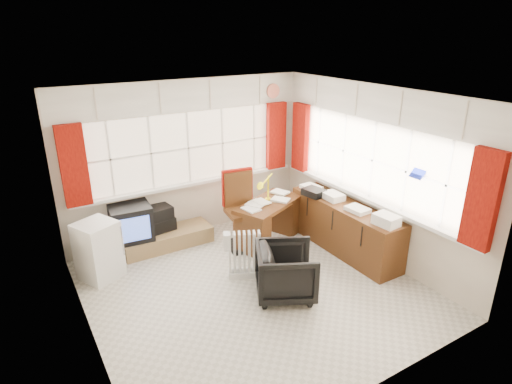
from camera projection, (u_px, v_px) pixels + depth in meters
ground at (254, 289)px, 5.62m from camera, size 4.00×4.00×0.00m
room_walls at (253, 182)px, 5.08m from camera, size 4.00×4.00×4.00m
window_back at (191, 179)px, 6.83m from camera, size 3.70×0.12×3.60m
window_right at (368, 194)px, 6.22m from camera, size 0.12×3.70×3.60m
curtains at (275, 155)px, 6.28m from camera, size 3.83×3.83×1.15m
overhead_cabinets at (277, 100)px, 6.07m from camera, size 3.98×3.98×0.48m
desk at (268, 220)px, 6.74m from camera, size 1.30×1.00×0.71m
desk_lamp at (268, 182)px, 6.63m from camera, size 0.16×0.14×0.43m
task_chair at (240, 206)px, 6.59m from camera, size 0.57×0.59×1.20m
office_chair at (286, 272)px, 5.39m from camera, size 0.99×0.98×0.67m
radiator at (245, 259)px, 5.82m from camera, size 0.48×0.35×0.67m
credenza at (344, 226)px, 6.48m from camera, size 0.50×2.00×0.85m
file_tray at (314, 192)px, 6.67m from camera, size 0.30×0.36×0.11m
tv_bench at (167, 239)px, 6.68m from camera, size 1.40×0.50×0.25m
crt_tv at (131, 222)px, 6.33m from camera, size 0.63×0.59×0.53m
hifi_stack at (156, 220)px, 6.60m from camera, size 0.58×0.41×0.38m
mini_fridge at (98, 250)px, 5.76m from camera, size 0.63×0.63×0.81m
spray_bottle_a at (153, 239)px, 6.59m from camera, size 0.17×0.17×0.32m
spray_bottle_b at (164, 245)px, 6.55m from camera, size 0.08×0.08×0.18m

